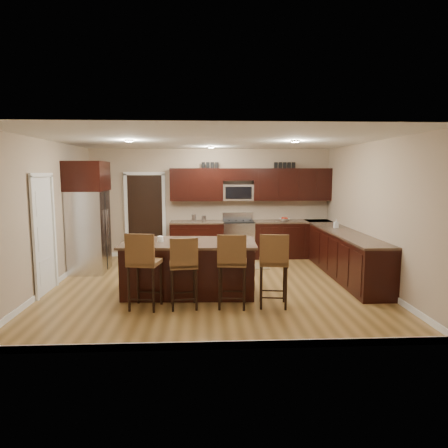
{
  "coord_description": "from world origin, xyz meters",
  "views": [
    {
      "loc": [
        -0.17,
        -7.33,
        2.13
      ],
      "look_at": [
        0.22,
        0.4,
        1.12
      ],
      "focal_mm": 32.0,
      "sensor_mm": 36.0,
      "label": 1
    }
  ],
  "objects": [
    {
      "name": "fruit_bowl",
      "position": [
        1.83,
        2.45,
        0.95
      ],
      "size": [
        0.33,
        0.33,
        0.06
      ],
      "primitive_type": "imported",
      "rotation": [
        0.0,
        0.0,
        0.37
      ],
      "color": "silver",
      "rests_on": "base_cabinets"
    },
    {
      "name": "stool_mid",
      "position": [
        -0.49,
        -1.27,
        0.71
      ],
      "size": [
        0.47,
        0.47,
        1.14
      ],
      "rotation": [
        0.0,
        0.0,
        0.11
      ],
      "color": "brown",
      "rests_on": "floor"
    },
    {
      "name": "wall_back",
      "position": [
        0.0,
        2.75,
        1.35
      ],
      "size": [
        6.0,
        0.0,
        6.0
      ],
      "primitive_type": "plane",
      "rotation": [
        1.57,
        0.0,
        0.0
      ],
      "color": "tan",
      "rests_on": "floor"
    },
    {
      "name": "stool_left",
      "position": [
        -1.11,
        -1.27,
        0.76
      ],
      "size": [
        0.53,
        0.53,
        1.21
      ],
      "rotation": [
        0.0,
        0.0,
        -0.19
      ],
      "color": "brown",
      "rests_on": "floor"
    },
    {
      "name": "stool_extra",
      "position": [
        0.91,
        -1.27,
        0.74
      ],
      "size": [
        0.5,
        0.5,
        1.19
      ],
      "rotation": [
        0.0,
        0.0,
        -0.13
      ],
      "color": "brown",
      "rests_on": "floor"
    },
    {
      "name": "canister_short",
      "position": [
        -0.18,
        2.45,
        0.99
      ],
      "size": [
        0.11,
        0.11,
        0.14
      ],
      "primitive_type": "cylinder",
      "color": "silver",
      "rests_on": "base_cabinets"
    },
    {
      "name": "island_jar",
      "position": [
        -0.94,
        -0.42,
        0.97
      ],
      "size": [
        0.1,
        0.1,
        0.1
      ],
      "primitive_type": "cylinder",
      "color": "white",
      "rests_on": "island"
    },
    {
      "name": "wall_left",
      "position": [
        -3.0,
        0.0,
        1.35
      ],
      "size": [
        0.0,
        5.5,
        5.5
      ],
      "primitive_type": "plane",
      "rotation": [
        1.57,
        0.0,
        1.57
      ],
      "color": "tan",
      "rests_on": "floor"
    },
    {
      "name": "range",
      "position": [
        0.68,
        2.45,
        0.47
      ],
      "size": [
        0.76,
        0.64,
        1.11
      ],
      "color": "silver",
      "rests_on": "floor"
    },
    {
      "name": "stool_right",
      "position": [
        0.26,
        -1.27,
        0.74
      ],
      "size": [
        0.5,
        0.5,
        1.19
      ],
      "rotation": [
        0.0,
        0.0,
        -0.13
      ],
      "color": "brown",
      "rests_on": "floor"
    },
    {
      "name": "island",
      "position": [
        -0.44,
        -0.42,
        0.43
      ],
      "size": [
        2.37,
        1.31,
        0.92
      ],
      "rotation": [
        0.0,
        0.0,
        -0.04
      ],
      "color": "black",
      "rests_on": "floor"
    },
    {
      "name": "soap_bottle",
      "position": [
        2.7,
        1.14,
        1.02
      ],
      "size": [
        0.09,
        0.1,
        0.19
      ],
      "primitive_type": "imported",
      "rotation": [
        0.0,
        0.0,
        0.09
      ],
      "color": "#B2B2B2",
      "rests_on": "base_cabinets"
    },
    {
      "name": "letter_decor",
      "position": [
        0.9,
        2.58,
        2.29
      ],
      "size": [
        2.2,
        0.03,
        0.15
      ],
      "primitive_type": null,
      "color": "black",
      "rests_on": "upper_cabinets"
    },
    {
      "name": "floor_mat",
      "position": [
        0.83,
        1.52,
        0.01
      ],
      "size": [
        0.99,
        0.71,
        0.01
      ],
      "primitive_type": "cube",
      "rotation": [
        0.0,
        0.0,
        -0.09
      ],
      "color": "brown",
      "rests_on": "floor"
    },
    {
      "name": "pantry_door",
      "position": [
        -2.98,
        -0.3,
        1.02
      ],
      "size": [
        0.03,
        0.8,
        2.04
      ],
      "primitive_type": "cube",
      "color": "white",
      "rests_on": "floor"
    },
    {
      "name": "base_cabinets",
      "position": [
        1.9,
        1.45,
        0.46
      ],
      "size": [
        4.02,
        3.96,
        0.92
      ],
      "color": "black",
      "rests_on": "floor"
    },
    {
      "name": "microwave",
      "position": [
        0.68,
        2.6,
        1.62
      ],
      "size": [
        0.76,
        0.31,
        0.4
      ],
      "primitive_type": "cube",
      "color": "silver",
      "rests_on": "upper_cabinets"
    },
    {
      "name": "refrigerator",
      "position": [
        -2.62,
        1.2,
        1.21
      ],
      "size": [
        0.79,
        0.93,
        2.35
      ],
      "color": "silver",
      "rests_on": "floor"
    },
    {
      "name": "upper_cabinets",
      "position": [
        1.04,
        2.58,
        1.84
      ],
      "size": [
        4.0,
        0.33,
        0.8
      ],
      "color": "black",
      "rests_on": "wall_back"
    },
    {
      "name": "canister_tall",
      "position": [
        -0.42,
        2.45,
        1.01
      ],
      "size": [
        0.12,
        0.12,
        0.18
      ],
      "primitive_type": "cylinder",
      "color": "silver",
      "rests_on": "base_cabinets"
    },
    {
      "name": "doorway",
      "position": [
        -1.65,
        2.73,
        1.03
      ],
      "size": [
        0.85,
        0.03,
        2.06
      ],
      "primitive_type": "cube",
      "color": "black",
      "rests_on": "floor"
    },
    {
      "name": "ceiling",
      "position": [
        0.0,
        0.0,
        2.7
      ],
      "size": [
        6.0,
        6.0,
        0.0
      ],
      "primitive_type": "plane",
      "rotation": [
        3.14,
        0.0,
        0.0
      ],
      "color": "silver",
      "rests_on": "wall_back"
    },
    {
      "name": "wall_right",
      "position": [
        3.0,
        0.0,
        1.35
      ],
      "size": [
        0.0,
        5.5,
        5.5
      ],
      "primitive_type": "plane",
      "rotation": [
        1.57,
        0.0,
        -1.57
      ],
      "color": "tan",
      "rests_on": "floor"
    },
    {
      "name": "floor",
      "position": [
        0.0,
        0.0,
        0.0
      ],
      "size": [
        6.0,
        6.0,
        0.0
      ],
      "primitive_type": "plane",
      "color": "olive",
      "rests_on": "ground"
    }
  ]
}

